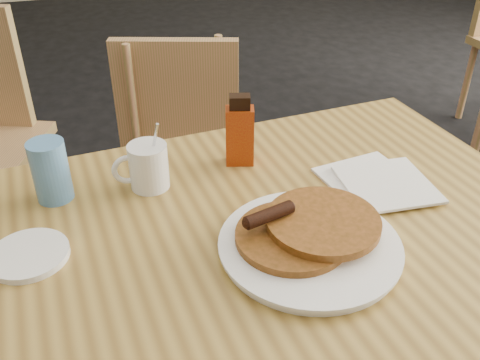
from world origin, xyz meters
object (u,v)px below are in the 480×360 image
at_px(main_table, 253,246).
at_px(blue_tumbler, 51,171).
at_px(syrup_bottle, 240,133).
at_px(coffee_mug, 147,166).
at_px(chair_main_far, 186,156).
at_px(pancake_plate, 308,240).

bearing_deg(main_table, blue_tumbler, 148.60).
bearing_deg(blue_tumbler, syrup_bottle, 3.33).
xyz_separation_m(coffee_mug, syrup_bottle, (0.21, 0.04, 0.02)).
distance_m(main_table, chair_main_far, 0.73).
xyz_separation_m(pancake_plate, syrup_bottle, (-0.03, 0.32, 0.05)).
distance_m(main_table, blue_tumbler, 0.42).
relative_size(chair_main_far, coffee_mug, 5.75).
bearing_deg(pancake_plate, main_table, 131.11).
height_order(main_table, blue_tumbler, blue_tumbler).
bearing_deg(coffee_mug, pancake_plate, -51.85).
distance_m(pancake_plate, syrup_bottle, 0.32).
distance_m(chair_main_far, blue_tumbler, 0.68).
bearing_deg(chair_main_far, pancake_plate, -67.92).
xyz_separation_m(pancake_plate, coffee_mug, (-0.23, 0.28, 0.03)).
bearing_deg(main_table, syrup_bottle, 78.66).
height_order(main_table, syrup_bottle, syrup_bottle).
bearing_deg(blue_tumbler, pancake_plate, -35.16).
bearing_deg(coffee_mug, main_table, -52.42).
relative_size(chair_main_far, syrup_bottle, 5.38).
relative_size(pancake_plate, coffee_mug, 2.13).
relative_size(main_table, coffee_mug, 8.61).
height_order(pancake_plate, coffee_mug, coffee_mug).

